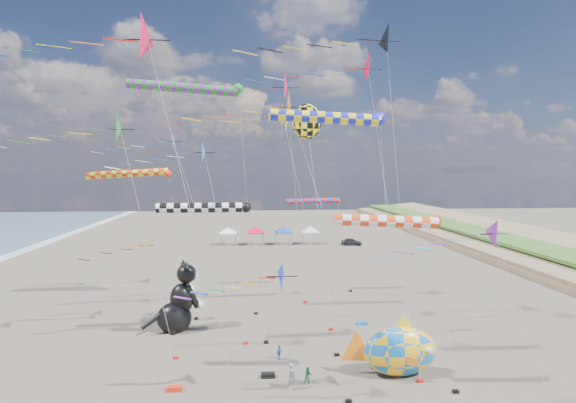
% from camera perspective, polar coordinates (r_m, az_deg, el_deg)
% --- Properties ---
extents(delta_kite_0, '(14.12, 2.71, 21.89)m').
position_cam_1_polar(delta_kite_0, '(26.28, -18.08, 18.64)').
color(delta_kite_0, '#EB174A').
rests_on(delta_kite_0, ground).
extents(delta_kite_1, '(14.21, 2.61, 25.16)m').
position_cam_1_polar(delta_kite_1, '(38.26, 9.84, 19.09)').
color(delta_kite_1, black).
rests_on(delta_kite_1, ground).
extents(delta_kite_2, '(9.27, 1.75, 11.13)m').
position_cam_1_polar(delta_kite_2, '(25.25, 24.26, -4.73)').
color(delta_kite_2, '#791B96').
rests_on(delta_kite_2, ground).
extents(delta_kite_3, '(11.97, 1.85, 17.44)m').
position_cam_1_polar(delta_kite_3, '(45.86, -15.55, 7.06)').
color(delta_kite_3, '#1E98CD').
rests_on(delta_kite_3, ground).
extents(delta_kite_4, '(9.46, 1.54, 7.84)m').
position_cam_1_polar(delta_kite_4, '(42.26, -18.75, -5.61)').
color(delta_kite_4, '#FF9C13').
rests_on(delta_kite_4, ground).
extents(delta_kite_5, '(12.67, 2.21, 19.24)m').
position_cam_1_polar(delta_kite_5, '(36.97, -1.79, 10.59)').
color(delta_kite_5, yellow).
rests_on(delta_kite_5, ground).
extents(delta_kite_6, '(9.43, 1.79, 15.84)m').
position_cam_1_polar(delta_kite_6, '(34.51, -11.77, 5.56)').
color(delta_kite_6, '#1E87E4').
rests_on(delta_kite_6, ground).
extents(delta_kite_7, '(12.38, 2.28, 18.94)m').
position_cam_1_polar(delta_kite_7, '(29.64, 1.06, 11.66)').
color(delta_kite_7, orange).
rests_on(delta_kite_7, ground).
extents(delta_kite_8, '(8.50, 1.95, 8.63)m').
position_cam_1_polar(delta_kite_8, '(25.74, 0.21, -9.95)').
color(delta_kite_8, '#092AE0').
rests_on(delta_kite_8, ground).
extents(delta_kite_9, '(13.98, 2.97, 23.19)m').
position_cam_1_polar(delta_kite_9, '(45.53, -1.78, 14.01)').
color(delta_kite_9, '#FA1C4E').
rests_on(delta_kite_9, ground).
extents(delta_kite_10, '(12.38, 2.26, 17.58)m').
position_cam_1_polar(delta_kite_10, '(33.63, -22.97, 8.09)').
color(delta_kite_10, '#1E912D').
rests_on(delta_kite_10, ground).
extents(delta_kite_11, '(13.74, 2.79, 23.60)m').
position_cam_1_polar(delta_kite_11, '(39.74, 8.80, 16.16)').
color(delta_kite_11, red).
rests_on(delta_kite_11, ground).
extents(windsock_0, '(11.52, 0.94, 21.39)m').
position_cam_1_polar(windsock_0, '(42.47, -12.51, 13.83)').
color(windsock_0, '#178321').
rests_on(windsock_0, ground).
extents(windsock_1, '(7.35, 0.67, 10.51)m').
position_cam_1_polar(windsock_1, '(49.09, 3.50, -0.04)').
color(windsock_1, red).
rests_on(windsock_1, ground).
extents(windsock_2, '(8.37, 0.79, 11.10)m').
position_cam_1_polar(windsock_2, '(34.55, -10.23, -0.87)').
color(windsock_2, black).
rests_on(windsock_2, ground).
extents(windsock_3, '(7.74, 0.73, 10.95)m').
position_cam_1_polar(windsock_3, '(26.91, 13.07, -2.57)').
color(windsock_3, '#E83C10').
rests_on(windsock_3, ground).
extents(windsock_4, '(9.12, 0.84, 17.44)m').
position_cam_1_polar(windsock_4, '(30.26, 5.48, 10.43)').
color(windsock_4, '#1423D0').
rests_on(windsock_4, ground).
extents(windsock_5, '(9.62, 0.75, 13.59)m').
position_cam_1_polar(windsock_5, '(47.61, -19.19, 3.29)').
color(windsock_5, red).
rests_on(windsock_5, ground).
extents(angelfish_kite, '(3.74, 3.02, 18.47)m').
position_cam_1_polar(angelfish_kite, '(33.86, 2.06, 9.86)').
color(angelfish_kite, yellow).
rests_on(angelfish_kite, ground).
extents(cat_inflatable, '(4.93, 3.78, 5.96)m').
position_cam_1_polar(cat_inflatable, '(39.67, -13.81, -11.57)').
color(cat_inflatable, black).
rests_on(cat_inflatable, ground).
extents(fish_inflatable, '(6.61, 2.63, 4.20)m').
position_cam_1_polar(fish_inflatable, '(31.90, 13.91, -17.94)').
color(fish_inflatable, '#1264B7').
rests_on(fish_inflatable, ground).
extents(person_adult, '(0.73, 0.70, 1.68)m').
position_cam_1_polar(person_adult, '(29.70, 0.48, -21.34)').
color(person_adult, gray).
rests_on(person_adult, ground).
extents(child_green, '(0.57, 0.45, 1.12)m').
position_cam_1_polar(child_green, '(30.49, 2.56, -21.22)').
color(child_green, '#1D7039').
rests_on(child_green, ground).
extents(child_blue, '(0.57, 0.65, 1.06)m').
position_cam_1_polar(child_blue, '(33.88, -1.13, -18.60)').
color(child_blue, '#3467BE').
rests_on(child_blue, ground).
extents(kite_bag_0, '(0.90, 0.44, 0.30)m').
position_cam_1_polar(kite_bag_0, '(41.27, 9.32, -15.00)').
color(kite_bag_0, blue).
rests_on(kite_bag_0, ground).
extents(kite_bag_2, '(0.90, 0.44, 0.30)m').
position_cam_1_polar(kite_bag_2, '(30.65, -14.22, -22.05)').
color(kite_bag_2, red).
rests_on(kite_bag_2, ground).
extents(kite_bag_3, '(0.90, 0.44, 0.30)m').
position_cam_1_polar(kite_bag_3, '(31.51, -2.56, -21.17)').
color(kite_bag_3, black).
rests_on(kite_bag_3, ground).
extents(tent_row, '(19.20, 4.20, 3.80)m').
position_cam_1_polar(tent_row, '(81.74, -2.35, -3.31)').
color(tent_row, white).
rests_on(tent_row, ground).
extents(parked_car, '(4.01, 2.37, 1.28)m').
position_cam_1_polar(parked_car, '(82.18, 8.08, -5.08)').
color(parked_car, '#26262D').
rests_on(parked_car, ground).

